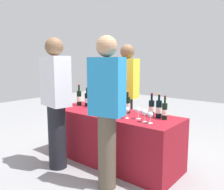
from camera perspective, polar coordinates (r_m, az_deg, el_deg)
name	(u,v)px	position (r m, az deg, el deg)	size (l,w,h in m)	color
ground_plane	(112,161)	(3.53, 0.00, -15.82)	(12.00, 12.00, 0.00)	gray
tasting_table	(112,137)	(3.39, 0.00, -10.25)	(1.97, 0.72, 0.72)	maroon
wine_bottle_0	(79,98)	(3.84, -8.07, -0.70)	(0.08, 0.08, 0.34)	black
wine_bottle_1	(87,99)	(3.76, -6.13, -1.08)	(0.08, 0.08, 0.30)	black
wine_bottle_2	(93,100)	(3.63, -4.73, -1.17)	(0.07, 0.07, 0.34)	black
wine_bottle_3	(127,105)	(3.25, 3.81, -2.42)	(0.08, 0.08, 0.31)	black
wine_bottle_4	(151,108)	(3.11, 9.67, -3.14)	(0.08, 0.08, 0.31)	black
wine_bottle_5	(159,109)	(3.03, 11.42, -3.37)	(0.08, 0.08, 0.31)	black
wine_bottle_6	(165,111)	(2.96, 12.80, -3.86)	(0.07, 0.07, 0.30)	black
wine_glass_0	(105,108)	(3.11, -1.70, -3.30)	(0.08, 0.08, 0.14)	silver
wine_glass_1	(127,110)	(2.95, 3.67, -3.76)	(0.07, 0.07, 0.14)	silver
wine_glass_2	(138,111)	(2.93, 6.48, -3.89)	(0.07, 0.07, 0.14)	silver
wine_glass_3	(145,113)	(2.79, 8.03, -4.36)	(0.08, 0.08, 0.16)	silver
wine_glass_4	(150,115)	(2.75, 9.40, -4.89)	(0.07, 0.07, 0.14)	silver
server_pouring	(127,91)	(3.81, 3.68, 0.90)	(0.36, 0.23, 1.71)	black
guest_0	(56,100)	(3.14, -13.60, -1.09)	(0.47, 0.31, 1.74)	black
guest_1	(107,107)	(2.56, -1.27, -2.90)	(0.41, 0.28, 1.71)	brown
menu_board	(103,115)	(4.58, -2.17, -5.02)	(0.51, 0.03, 0.77)	white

